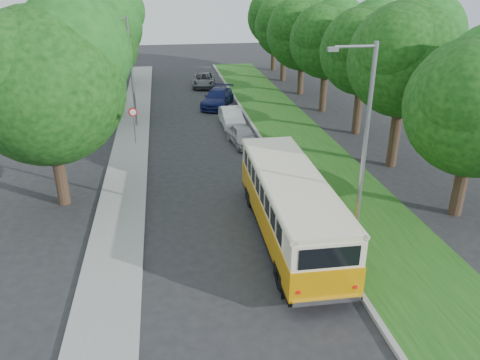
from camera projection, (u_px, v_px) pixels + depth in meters
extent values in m
plane|color=#242427|center=(233.00, 232.00, 19.71)|extent=(120.00, 120.00, 0.00)
cube|color=gray|center=(286.00, 178.00, 24.74)|extent=(0.20, 70.00, 0.15)
cube|color=#1B5115|center=(329.00, 176.00, 25.09)|extent=(4.50, 70.00, 0.13)
cube|color=gray|center=(124.00, 189.00, 23.50)|extent=(2.20, 70.00, 0.12)
cylinder|color=#332319|center=(461.00, 180.00, 20.55)|extent=(0.56, 0.56, 3.35)
sphere|color=#0C350C|center=(476.00, 107.00, 19.24)|extent=(5.85, 5.85, 5.85)
sphere|color=#0C350C|center=(471.00, 94.00, 18.15)|extent=(4.09, 4.09, 4.09)
cylinder|color=#332319|center=(395.00, 130.00, 25.76)|extent=(0.56, 0.56, 4.26)
sphere|color=#0C350C|center=(405.00, 60.00, 24.25)|extent=(5.98, 5.98, 5.98)
sphere|color=#0C350C|center=(421.00, 34.00, 24.47)|extent=(4.49, 4.49, 4.49)
sphere|color=#0C350C|center=(398.00, 48.00, 23.14)|extent=(4.19, 4.19, 4.19)
cylinder|color=#332319|center=(358.00, 105.00, 31.30)|extent=(0.56, 0.56, 3.95)
sphere|color=#0C350C|center=(364.00, 51.00, 29.89)|extent=(5.61, 5.61, 5.61)
sphere|color=#0C350C|center=(376.00, 32.00, 30.09)|extent=(4.21, 4.21, 4.21)
sphere|color=#0C350C|center=(357.00, 42.00, 28.85)|extent=(3.92, 3.92, 3.92)
cylinder|color=#332319|center=(324.00, 87.00, 36.69)|extent=(0.56, 0.56, 3.86)
sphere|color=#0C350C|center=(327.00, 41.00, 35.29)|extent=(5.64, 5.64, 5.64)
sphere|color=#0C350C|center=(338.00, 24.00, 35.50)|extent=(4.23, 4.23, 4.23)
sphere|color=#0C350C|center=(320.00, 32.00, 34.25)|extent=(3.95, 3.95, 3.95)
cylinder|color=#332319|center=(301.00, 74.00, 42.15)|extent=(0.56, 0.56, 3.58)
sphere|color=#0C350C|center=(303.00, 33.00, 40.74)|extent=(6.36, 6.36, 6.36)
sphere|color=#0C350C|center=(314.00, 17.00, 40.97)|extent=(4.77, 4.77, 4.77)
sphere|color=#0C350C|center=(295.00, 25.00, 39.56)|extent=(4.45, 4.45, 4.45)
cylinder|color=#332319|center=(283.00, 62.00, 47.54)|extent=(0.56, 0.56, 3.68)
sphere|color=#0C350C|center=(285.00, 27.00, 46.15)|extent=(5.91, 5.91, 5.91)
sphere|color=#0C350C|center=(294.00, 14.00, 46.36)|extent=(4.43, 4.43, 4.43)
sphere|color=#0C350C|center=(278.00, 20.00, 45.06)|extent=(4.14, 4.14, 4.14)
cylinder|color=#332319|center=(274.00, 52.00, 52.95)|extent=(0.56, 0.56, 4.05)
sphere|color=#0C350C|center=(275.00, 18.00, 51.48)|extent=(5.97, 5.97, 5.97)
sphere|color=#0C350C|center=(283.00, 6.00, 51.70)|extent=(4.48, 4.48, 4.48)
sphere|color=#0C350C|center=(268.00, 11.00, 50.38)|extent=(4.18, 4.18, 4.18)
cylinder|color=#332319|center=(59.00, 167.00, 21.48)|extent=(0.56, 0.56, 3.68)
sphere|color=#0C350C|center=(46.00, 87.00, 20.00)|extent=(6.80, 6.80, 6.80)
sphere|color=#0C350C|center=(72.00, 51.00, 20.24)|extent=(5.10, 5.10, 5.10)
sphere|color=#0C350C|center=(11.00, 71.00, 18.74)|extent=(4.76, 4.76, 4.76)
cylinder|color=#332319|center=(95.00, 96.00, 34.14)|extent=(0.56, 0.56, 3.68)
sphere|color=#0C350C|center=(89.00, 44.00, 32.66)|extent=(6.80, 6.80, 6.80)
sphere|color=#0C350C|center=(105.00, 22.00, 32.90)|extent=(5.10, 5.10, 5.10)
sphere|color=#0C350C|center=(70.00, 33.00, 31.40)|extent=(4.76, 4.76, 4.76)
cylinder|color=#332319|center=(110.00, 67.00, 44.99)|extent=(0.56, 0.56, 3.68)
sphere|color=#0C350C|center=(106.00, 27.00, 43.51)|extent=(6.80, 6.80, 6.80)
sphere|color=#0C350C|center=(118.00, 11.00, 43.75)|extent=(5.10, 5.10, 5.10)
sphere|color=#0C350C|center=(92.00, 18.00, 42.25)|extent=(4.76, 4.76, 4.76)
cylinder|color=gray|center=(364.00, 158.00, 16.49)|extent=(0.16, 0.16, 8.00)
cylinder|color=gray|center=(356.00, 46.00, 14.84)|extent=(1.40, 0.10, 0.10)
cube|color=gray|center=(333.00, 49.00, 14.76)|extent=(0.35, 0.16, 0.14)
cylinder|color=gray|center=(132.00, 74.00, 32.00)|extent=(0.16, 0.16, 7.50)
cylinder|color=gray|center=(116.00, 19.00, 30.45)|extent=(1.40, 0.10, 0.10)
cube|color=gray|center=(104.00, 20.00, 30.37)|extent=(0.35, 0.16, 0.14)
cylinder|color=gray|center=(134.00, 126.00, 29.40)|extent=(0.06, 0.06, 2.50)
cone|color=red|center=(133.00, 112.00, 29.00)|extent=(0.56, 0.02, 0.56)
cone|color=white|center=(133.00, 112.00, 28.98)|extent=(0.40, 0.02, 0.40)
imported|color=#AEAEB3|center=(243.00, 135.00, 29.71)|extent=(1.89, 3.77, 1.23)
imported|color=white|center=(231.00, 117.00, 33.37)|extent=(1.47, 4.00, 1.31)
imported|color=#121A51|center=(218.00, 98.00, 38.41)|extent=(3.56, 5.29, 1.42)
imported|color=#53555A|center=(204.00, 80.00, 45.45)|extent=(2.62, 4.75, 1.26)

